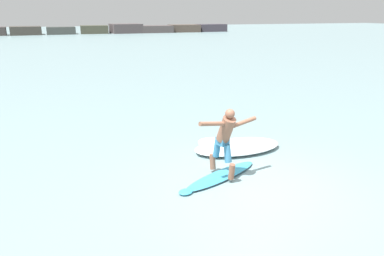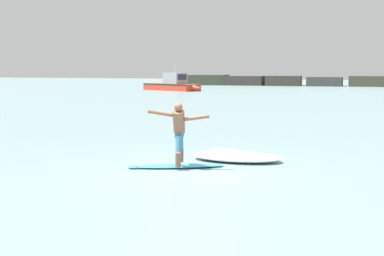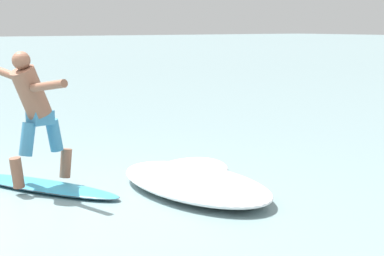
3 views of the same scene
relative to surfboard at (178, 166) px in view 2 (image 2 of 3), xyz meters
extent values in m
plane|color=gray|center=(0.47, -0.65, -0.04)|extent=(200.00, 200.00, 0.00)
cube|color=#3A4234|center=(-17.87, 61.35, 0.67)|extent=(5.95, 4.96, 1.42)
cube|color=#3E3836|center=(-12.42, 61.35, 0.60)|extent=(5.46, 4.49, 1.29)
cube|color=#3D3933|center=(-6.96, 61.35, 0.63)|extent=(4.97, 4.47, 1.33)
cube|color=#3D403D|center=(-1.51, 61.35, 0.56)|extent=(4.57, 3.56, 1.20)
cube|color=#3F3F32|center=(3.95, 61.35, 0.64)|extent=(4.73, 3.33, 1.35)
ellipsoid|color=#37A3CB|center=(0.04, 0.02, 0.00)|extent=(2.18, 1.35, 0.08)
ellipsoid|color=#37A3CB|center=(-0.97, -0.46, 0.00)|extent=(0.39, 0.36, 0.07)
ellipsoid|color=#2D2D33|center=(0.04, 0.02, 0.00)|extent=(2.19, 1.37, 0.04)
cone|color=black|center=(0.85, 0.40, -0.10)|extent=(0.07, 0.07, 0.14)
cone|color=black|center=(0.65, 0.45, -0.10)|extent=(0.07, 0.07, 0.14)
cone|color=black|center=(0.76, 0.22, -0.10)|extent=(0.07, 0.07, 0.14)
cylinder|color=brown|center=(0.12, -0.31, 0.21)|extent=(0.17, 0.20, 0.36)
cylinder|color=teal|center=(0.08, -0.16, 0.57)|extent=(0.20, 0.24, 0.39)
cylinder|color=brown|center=(-0.04, 0.34, 0.21)|extent=(0.17, 0.20, 0.36)
cylinder|color=teal|center=(-0.01, 0.20, 0.57)|extent=(0.20, 0.24, 0.39)
cube|color=teal|center=(0.04, 0.02, 0.80)|extent=(0.26, 0.30, 0.16)
cylinder|color=brown|center=(0.06, -0.09, 1.10)|extent=(0.39, 0.53, 0.63)
sphere|color=brown|center=(0.09, -0.20, 1.46)|extent=(0.20, 0.20, 0.20)
cylinder|color=brown|center=(0.51, -0.06, 1.21)|extent=(0.60, 0.23, 0.19)
cylinder|color=brown|center=(-0.34, -0.27, 1.31)|extent=(0.61, 0.23, 0.19)
cube|color=#C33C2A|center=(-16.04, 41.89, 0.32)|extent=(7.11, 5.07, 0.72)
cone|color=#C33C2A|center=(-12.55, 40.10, 0.32)|extent=(1.40, 1.19, 0.72)
cube|color=black|center=(-16.04, 41.89, 0.62)|extent=(7.07, 5.09, 0.08)
cube|color=#959AA2|center=(-15.51, 41.61, 1.26)|extent=(2.69, 2.44, 1.16)
cube|color=#232D38|center=(-14.52, 41.11, 1.40)|extent=(0.62, 1.17, 0.58)
cylinder|color=silver|center=(-15.51, 41.61, 2.30)|extent=(0.06, 0.06, 0.90)
cube|color=black|center=(-19.20, 43.51, 0.36)|extent=(0.41, 0.45, 0.52)
ellipsoid|color=white|center=(0.75, 1.60, 0.09)|extent=(1.50, 1.62, 0.26)
ellipsoid|color=white|center=(1.13, 1.40, 0.07)|extent=(2.38, 1.23, 0.22)
camera|label=1|loc=(-3.20, -6.88, 3.45)|focal=35.00mm
camera|label=2|loc=(4.42, -12.09, 2.39)|focal=50.00mm
camera|label=3|loc=(6.99, -2.64, 1.85)|focal=60.00mm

